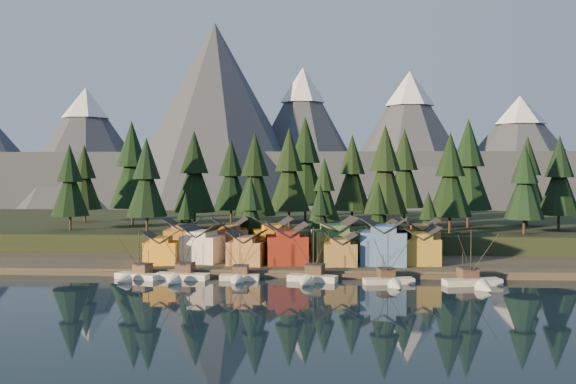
# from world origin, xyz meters

# --- Properties ---
(ground) EXTENTS (500.00, 500.00, 0.00)m
(ground) POSITION_xyz_m (0.00, 0.00, 0.00)
(ground) COLOR black
(ground) RESTS_ON ground
(shore_strip) EXTENTS (400.00, 50.00, 1.50)m
(shore_strip) POSITION_xyz_m (0.00, 40.00, 0.75)
(shore_strip) COLOR #322E24
(shore_strip) RESTS_ON ground
(hillside) EXTENTS (420.00, 100.00, 6.00)m
(hillside) POSITION_xyz_m (0.00, 90.00, 3.00)
(hillside) COLOR black
(hillside) RESTS_ON ground
(dock) EXTENTS (80.00, 4.00, 1.00)m
(dock) POSITION_xyz_m (0.00, 16.50, 0.50)
(dock) COLOR #4F4438
(dock) RESTS_ON ground
(mountain_ridge) EXTENTS (560.00, 190.00, 90.00)m
(mountain_ridge) POSITION_xyz_m (-4.20, 213.59, 26.06)
(mountain_ridge) COLOR #444B58
(mountain_ridge) RESTS_ON ground
(boat_0) EXTENTS (10.09, 10.51, 10.86)m
(boat_0) POSITION_xyz_m (-32.18, 11.06, 2.02)
(boat_0) COLOR silver
(boat_0) RESTS_ON ground
(boat_1) EXTENTS (11.32, 12.08, 11.62)m
(boat_1) POSITION_xyz_m (-22.83, 10.78, 2.10)
(boat_1) COLOR silver
(boat_1) RESTS_ON ground
(boat_2) EXTENTS (8.08, 8.79, 10.49)m
(boat_2) POSITION_xyz_m (-10.89, 10.89, 2.11)
(boat_2) COLOR beige
(boat_2) RESTS_ON ground
(boat_3) EXTENTS (10.53, 11.06, 11.94)m
(boat_3) POSITION_xyz_m (3.49, 10.23, 2.29)
(boat_3) COLOR beige
(boat_3) RESTS_ON ground
(boat_5) EXTENTS (10.38, 10.96, 10.63)m
(boat_5) POSITION_xyz_m (18.87, 8.32, 1.93)
(boat_5) COLOR beige
(boat_5) RESTS_ON ground
(boat_6) EXTENTS (11.87, 12.53, 11.84)m
(boat_6) POSITION_xyz_m (34.77, 7.47, 2.11)
(boat_6) COLOR beige
(boat_6) RESTS_ON ground
(house_front_0) EXTENTS (7.47, 7.10, 7.07)m
(house_front_0) POSITION_xyz_m (-29.63, 22.84, 5.22)
(house_front_0) COLOR orange
(house_front_0) RESTS_ON shore_strip
(house_front_1) EXTENTS (9.69, 9.44, 8.45)m
(house_front_1) POSITION_xyz_m (-21.16, 25.77, 5.94)
(house_front_1) COLOR silver
(house_front_1) RESTS_ON shore_strip
(house_front_2) EXTENTS (8.62, 8.67, 7.45)m
(house_front_2) POSITION_xyz_m (-10.73, 22.88, 5.41)
(house_front_2) COLOR #A5713A
(house_front_2) RESTS_ON shore_strip
(house_front_3) EXTENTS (9.99, 9.65, 8.97)m
(house_front_3) POSITION_xyz_m (-2.17, 24.30, 6.21)
(house_front_3) COLOR maroon
(house_front_3) RESTS_ON shore_strip
(house_front_4) EXTENTS (7.29, 7.80, 6.98)m
(house_front_4) POSITION_xyz_m (9.48, 22.96, 5.17)
(house_front_4) COLOR olive
(house_front_4) RESTS_ON shore_strip
(house_front_5) EXTENTS (11.18, 10.46, 10.28)m
(house_front_5) POSITION_xyz_m (19.28, 24.65, 6.90)
(house_front_5) COLOR #3D6091
(house_front_5) RESTS_ON shore_strip
(house_front_6) EXTENTS (8.68, 8.24, 8.30)m
(house_front_6) POSITION_xyz_m (26.73, 25.36, 5.86)
(house_front_6) COLOR #A9882B
(house_front_6) RESTS_ON shore_strip
(house_back_0) EXTENTS (8.86, 8.55, 9.08)m
(house_back_0) POSITION_xyz_m (-27.42, 34.66, 6.27)
(house_back_0) COLOR #A4682A
(house_back_0) RESTS_ON shore_strip
(house_back_1) EXTENTS (9.79, 9.87, 9.35)m
(house_back_1) POSITION_xyz_m (-16.30, 33.87, 6.41)
(house_back_1) COLOR brown
(house_back_1) RESTS_ON shore_strip
(house_back_2) EXTENTS (10.43, 9.89, 9.40)m
(house_back_2) POSITION_xyz_m (-6.13, 33.77, 6.44)
(house_back_2) COLOR orange
(house_back_2) RESTS_ON shore_strip
(house_back_3) EXTENTS (11.08, 10.22, 9.85)m
(house_back_3) POSITION_xyz_m (8.37, 30.41, 6.68)
(house_back_3) COLOR #4A723D
(house_back_3) RESTS_ON shore_strip
(house_back_4) EXTENTS (8.75, 8.45, 8.95)m
(house_back_4) POSITION_xyz_m (18.42, 34.37, 6.20)
(house_back_4) COLOR silver
(house_back_4) RESTS_ON shore_strip
(house_back_5) EXTENTS (8.54, 8.65, 9.35)m
(house_back_5) POSITION_xyz_m (28.24, 34.19, 6.41)
(house_back_5) COLOR #9A6836
(house_back_5) RESTS_ON shore_strip
(tree_hill_0) EXTENTS (9.90, 9.90, 23.06)m
(tree_hill_0) POSITION_xyz_m (-62.00, 52.00, 18.60)
(tree_hill_0) COLOR #332319
(tree_hill_0) RESTS_ON hillside
(tree_hill_1) EXTENTS (13.07, 13.07, 30.44)m
(tree_hill_1) POSITION_xyz_m (-50.00, 68.00, 22.64)
(tree_hill_1) COLOR #332319
(tree_hill_1) RESTS_ON hillside
(tree_hill_2) EXTENTS (10.53, 10.53, 24.52)m
(tree_hill_2) POSITION_xyz_m (-40.00, 48.00, 19.41)
(tree_hill_2) COLOR #332319
(tree_hill_2) RESTS_ON hillside
(tree_hill_3) EXTENTS (11.60, 11.60, 27.02)m
(tree_hill_3) POSITION_xyz_m (-30.00, 60.00, 20.77)
(tree_hill_3) COLOR #332319
(tree_hill_3) RESTS_ON hillside
(tree_hill_4) EXTENTS (10.93, 10.93, 25.46)m
(tree_hill_4) POSITION_xyz_m (-22.00, 75.00, 19.92)
(tree_hill_4) COLOR #332319
(tree_hill_4) RESTS_ON hillside
(tree_hill_5) EXTENTS (11.12, 11.12, 25.90)m
(tree_hill_5) POSITION_xyz_m (-12.00, 50.00, 20.16)
(tree_hill_5) COLOR #332319
(tree_hill_5) RESTS_ON hillside
(tree_hill_6) EXTENTS (12.06, 12.06, 28.10)m
(tree_hill_6) POSITION_xyz_m (-4.00, 65.00, 21.36)
(tree_hill_6) COLOR #332319
(tree_hill_6) RESTS_ON hillside
(tree_hill_7) EXTENTS (8.27, 8.27, 19.27)m
(tree_hill_7) POSITION_xyz_m (6.00, 48.00, 16.53)
(tree_hill_7) COLOR #332319
(tree_hill_7) RESTS_ON hillside
(tree_hill_8) EXTENTS (11.38, 11.38, 26.51)m
(tree_hill_8) POSITION_xyz_m (14.00, 72.00, 20.49)
(tree_hill_8) COLOR #332319
(tree_hill_8) RESTS_ON hillside
(tree_hill_9) EXTENTS (12.07, 12.07, 28.12)m
(tree_hill_9) POSITION_xyz_m (22.00, 55.00, 21.38)
(tree_hill_9) COLOR #332319
(tree_hill_9) RESTS_ON hillside
(tree_hill_10) EXTENTS (12.29, 12.29, 28.63)m
(tree_hill_10) POSITION_xyz_m (30.00, 80.00, 21.65)
(tree_hill_10) COLOR #332319
(tree_hill_10) RESTS_ON hillside
(tree_hill_11) EXTENTS (11.07, 11.07, 25.80)m
(tree_hill_11) POSITION_xyz_m (38.00, 50.00, 20.10)
(tree_hill_11) COLOR #332319
(tree_hill_11) RESTS_ON hillside
(tree_hill_12) EXTENTS (13.08, 13.08, 30.46)m
(tree_hill_12) POSITION_xyz_m (46.00, 66.00, 22.65)
(tree_hill_12) COLOR #332319
(tree_hill_12) RESTS_ON hillside
(tree_hill_13) EXTENTS (9.76, 9.76, 22.74)m
(tree_hill_13) POSITION_xyz_m (56.00, 48.00, 18.43)
(tree_hill_13) COLOR #332319
(tree_hill_13) RESTS_ON hillside
(tree_hill_14) EXTENTS (11.13, 11.13, 25.93)m
(tree_hill_14) POSITION_xyz_m (64.00, 72.00, 20.18)
(tree_hill_14) COLOR #332319
(tree_hill_14) RESTS_ON hillside
(tree_hill_15) EXTENTS (13.99, 13.99, 32.58)m
(tree_hill_15) POSITION_xyz_m (0.00, 82.00, 23.82)
(tree_hill_15) COLOR #332319
(tree_hill_15) RESTS_ON hillside
(tree_hill_16) EXTENTS (10.31, 10.31, 24.01)m
(tree_hill_16) POSITION_xyz_m (-68.00, 78.00, 19.12)
(tree_hill_16) COLOR #332319
(tree_hill_16) RESTS_ON hillside
(tree_hill_17) EXTENTS (10.86, 10.86, 25.29)m
(tree_hill_17) POSITION_xyz_m (68.00, 58.00, 19.82)
(tree_hill_17) COLOR #332319
(tree_hill_17) RESTS_ON hillside
(tree_shore_0) EXTENTS (6.50, 6.50, 15.14)m
(tree_shore_0) POSITION_xyz_m (-28.00, 40.00, 9.77)
(tree_shore_0) COLOR #332319
(tree_shore_0) RESTS_ON shore_strip
(tree_shore_1) EXTENTS (8.29, 8.29, 19.31)m
(tree_shore_1) POSITION_xyz_m (-12.00, 40.00, 12.05)
(tree_shore_1) COLOR #332319
(tree_shore_1) RESTS_ON shore_strip
(tree_shore_2) EXTENTS (7.41, 7.41, 17.27)m
(tree_shore_2) POSITION_xyz_m (5.00, 40.00, 10.93)
(tree_shore_2) COLOR #332319
(tree_shore_2) RESTS_ON shore_strip
(tree_shore_3) EXTENTS (7.67, 7.67, 17.88)m
(tree_shore_3) POSITION_xyz_m (19.00, 40.00, 11.26)
(tree_shore_3) COLOR #332319
(tree_shore_3) RESTS_ON shore_strip
(tree_shore_4) EXTENTS (6.68, 6.68, 15.55)m
(tree_shore_4) POSITION_xyz_m (31.00, 40.00, 9.99)
(tree_shore_4) COLOR #332319
(tree_shore_4) RESTS_ON shore_strip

